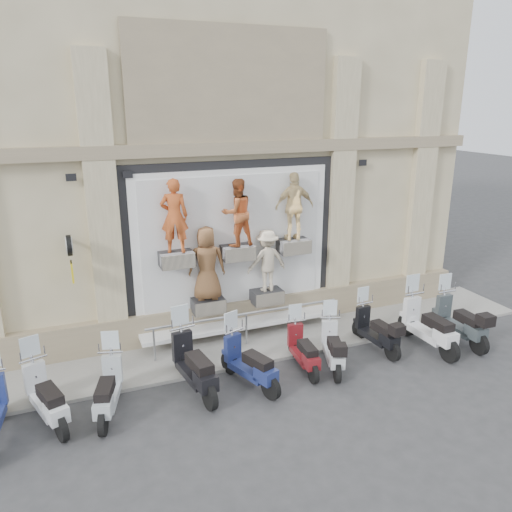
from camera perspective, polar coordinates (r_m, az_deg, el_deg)
The scene contains 15 objects.
ground at distance 11.19m, azimuth 2.66°, elevation -14.67°, with size 90.00×90.00×0.00m, color #313134.
sidewalk at distance 12.86m, azimuth -1.26°, elevation -9.95°, with size 16.00×2.20×0.08m, color gray.
building at distance 16.14m, azimuth -7.84°, elevation 17.35°, with size 14.00×8.60×12.00m, color beige, non-canonical shape.
shop_vitrine at distance 12.56m, azimuth -2.15°, elevation 1.04°, with size 5.60×0.83×4.30m.
guard_rail at distance 12.59m, azimuth -1.11°, elevation -8.42°, with size 5.06×0.10×0.93m, color #9EA0A5, non-canonical shape.
clock_sign_bracket at distance 11.52m, azimuth -20.50°, elevation 0.45°, with size 0.10×0.80×1.02m.
scooter_b at distance 10.48m, azimuth -23.02°, elevation -13.52°, with size 0.57×1.94×1.58m, color silver, non-canonical shape.
scooter_c at distance 10.38m, azimuth -16.65°, elevation -13.40°, with size 0.54×1.84×1.49m, color #9EA6AB, non-canonical shape.
scooter_d at distance 10.70m, azimuth -7.17°, elevation -11.11°, with size 0.61×2.11×1.71m, color black, non-canonical shape.
scooter_e at distance 10.84m, azimuth -0.78°, elevation -11.10°, with size 0.55×1.88×1.53m, color navy, non-canonical shape.
scooter_f at distance 11.55m, azimuth 5.43°, elevation -9.72°, with size 0.50×1.71×1.39m, color maroon, non-canonical shape.
scooter_g at distance 11.70m, azimuth 8.82°, elevation -9.35°, with size 0.52×1.77×1.44m, color #B6B9BD, non-canonical shape.
scooter_h at distance 12.71m, azimuth 13.61°, elevation -7.37°, with size 0.52×1.79×1.45m, color black, non-canonical shape.
scooter_i at distance 13.09m, azimuth 19.18°, elevation -6.50°, with size 0.62×2.12×1.72m, color silver, non-canonical shape.
scooter_j at distance 13.72m, azimuth 22.32°, elevation -5.96°, with size 0.58×2.00×1.63m, color #30373B, non-canonical shape.
Camera 1 is at (-4.00, -8.63, 5.89)m, focal length 35.00 mm.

